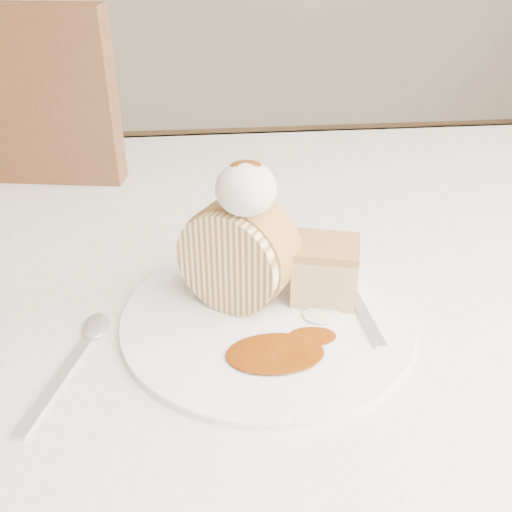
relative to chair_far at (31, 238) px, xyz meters
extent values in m
cube|color=white|center=(0.45, -0.39, 0.16)|extent=(1.40, 0.90, 0.04)
cube|color=white|center=(0.45, 0.05, 0.04)|extent=(1.40, 0.01, 0.28)
cube|color=brown|center=(0.02, 0.09, -0.09)|extent=(0.55, 0.55, 0.05)
cylinder|color=brown|center=(0.25, 0.26, -0.34)|extent=(0.04, 0.04, 0.46)
cylinder|color=brown|center=(-0.15, 0.33, -0.34)|extent=(0.04, 0.04, 0.46)
cylinder|color=brown|center=(0.18, -0.14, -0.34)|extent=(0.04, 0.04, 0.46)
cylinder|color=white|center=(0.39, -0.54, 0.18)|extent=(0.36, 0.36, 0.01)
cylinder|color=beige|center=(0.37, -0.51, 0.24)|extent=(0.12, 0.11, 0.11)
cube|color=#B88945|center=(0.46, -0.51, 0.21)|extent=(0.08, 0.07, 0.05)
ellipsoid|color=silver|center=(0.37, -0.53, 0.32)|extent=(0.06, 0.06, 0.05)
ellipsoid|color=#672A04|center=(0.37, -0.52, 0.35)|extent=(0.03, 0.02, 0.01)
cube|color=silver|center=(0.49, -0.54, 0.19)|extent=(0.03, 0.17, 0.00)
cube|color=silver|center=(0.20, -0.61, 0.18)|extent=(0.07, 0.15, 0.00)
camera|label=1|loc=(0.33, -1.00, 0.53)|focal=40.00mm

